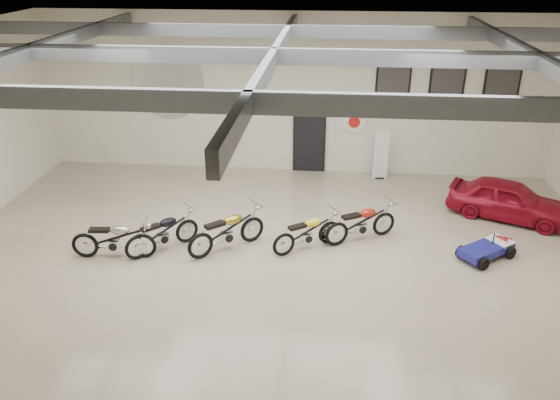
# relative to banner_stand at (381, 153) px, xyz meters

# --- Properties ---
(floor) EXTENTS (16.00, 12.00, 0.01)m
(floor) POSITION_rel_banner_stand_xyz_m (-2.77, -5.50, -0.84)
(floor) COLOR tan
(floor) RESTS_ON ground
(ceiling) EXTENTS (16.00, 12.00, 0.01)m
(ceiling) POSITION_rel_banner_stand_xyz_m (-2.77, -5.50, 4.16)
(ceiling) COLOR gray
(ceiling) RESTS_ON back_wall
(back_wall) EXTENTS (16.00, 0.02, 5.00)m
(back_wall) POSITION_rel_banner_stand_xyz_m (-2.77, 0.50, 1.66)
(back_wall) COLOR beige
(back_wall) RESTS_ON floor
(ceiling_beams) EXTENTS (15.80, 11.80, 0.32)m
(ceiling_beams) POSITION_rel_banner_stand_xyz_m (-2.77, -5.50, 3.91)
(ceiling_beams) COLOR #575A5F
(ceiling_beams) RESTS_ON ceiling
(door) EXTENTS (0.92, 0.08, 2.10)m
(door) POSITION_rel_banner_stand_xyz_m (-2.27, 0.45, 0.21)
(door) COLOR black
(door) RESTS_ON back_wall
(logo_plaque) EXTENTS (2.30, 0.06, 1.16)m
(logo_plaque) POSITION_rel_banner_stand_xyz_m (-6.77, 0.45, 1.96)
(logo_plaque) COLOR silver
(logo_plaque) RESTS_ON back_wall
(poster_left) EXTENTS (1.05, 0.08, 1.35)m
(poster_left) POSITION_rel_banner_stand_xyz_m (0.23, 0.46, 2.26)
(poster_left) COLOR black
(poster_left) RESTS_ON back_wall
(poster_mid) EXTENTS (1.05, 0.08, 1.35)m
(poster_mid) POSITION_rel_banner_stand_xyz_m (1.83, 0.46, 2.26)
(poster_mid) COLOR black
(poster_mid) RESTS_ON back_wall
(poster_right) EXTENTS (1.05, 0.08, 1.35)m
(poster_right) POSITION_rel_banner_stand_xyz_m (3.43, 0.46, 2.26)
(poster_right) COLOR black
(poster_right) RESTS_ON back_wall
(oil_sign) EXTENTS (0.72, 0.10, 0.72)m
(oil_sign) POSITION_rel_banner_stand_xyz_m (-0.87, 0.45, 0.86)
(oil_sign) COLOR white
(oil_sign) RESTS_ON back_wall
(banner_stand) EXTENTS (0.47, 0.22, 1.68)m
(banner_stand) POSITION_rel_banner_stand_xyz_m (0.00, 0.00, 0.00)
(banner_stand) COLOR white
(banner_stand) RESTS_ON floor
(motorcycle_silver) EXTENTS (2.00, 0.76, 1.02)m
(motorcycle_silver) POSITION_rel_banner_stand_xyz_m (-6.58, -5.51, -0.33)
(motorcycle_silver) COLOR silver
(motorcycle_silver) RESTS_ON floor
(motorcycle_black) EXTENTS (1.77, 1.72, 0.98)m
(motorcycle_black) POSITION_rel_banner_stand_xyz_m (-5.54, -5.08, -0.35)
(motorcycle_black) COLOR silver
(motorcycle_black) RESTS_ON floor
(motorcycle_gold) EXTENTS (1.96, 1.80, 1.06)m
(motorcycle_gold) POSITION_rel_banner_stand_xyz_m (-4.00, -4.90, -0.31)
(motorcycle_gold) COLOR silver
(motorcycle_gold) RESTS_ON floor
(motorcycle_yellow) EXTENTS (1.82, 1.49, 0.95)m
(motorcycle_yellow) POSITION_rel_banner_stand_xyz_m (-2.09, -4.70, -0.37)
(motorcycle_yellow) COLOR silver
(motorcycle_yellow) RESTS_ON floor
(motorcycle_red) EXTENTS (1.98, 1.46, 1.01)m
(motorcycle_red) POSITION_rel_banner_stand_xyz_m (-0.77, -4.13, -0.34)
(motorcycle_red) COLOR silver
(motorcycle_red) RESTS_ON floor
(go_kart) EXTENTS (1.80, 1.62, 0.61)m
(go_kart) POSITION_rel_banner_stand_xyz_m (2.26, -4.64, -0.54)
(go_kart) COLOR navy
(go_kart) RESTS_ON floor
(vintage_car) EXTENTS (2.41, 3.37, 1.06)m
(vintage_car) POSITION_rel_banner_stand_xyz_m (3.23, -2.49, -0.31)
(vintage_car) COLOR maroon
(vintage_car) RESTS_ON floor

